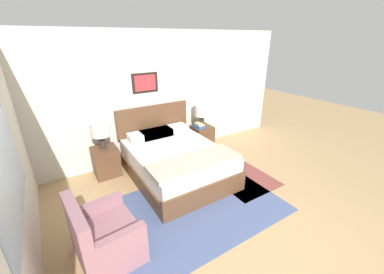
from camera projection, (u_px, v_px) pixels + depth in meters
name	position (u px, v px, depth m)	size (l,w,h in m)	color
ground_plane	(268.00, 264.00, 2.75)	(16.00, 16.00, 0.00)	tan
wall_back	(149.00, 98.00, 4.82)	(6.87, 0.09, 2.60)	beige
wall_left	(6.00, 159.00, 2.40)	(0.08, 5.70, 2.60)	beige
area_rug_main	(195.00, 207.00, 3.67)	(2.61, 1.80, 0.01)	#47567F
area_rug_bedside	(236.00, 174.00, 4.57)	(0.98, 1.51, 0.01)	brown
bed	(176.00, 160.00, 4.40)	(1.56, 2.01, 1.16)	brown
armchair	(104.00, 237.00, 2.76)	(0.74, 0.85, 0.83)	#8E606B
nightstand_near_window	(106.00, 161.00, 4.46)	(0.45, 0.48, 0.55)	brown
nightstand_by_door	(202.00, 137.00, 5.54)	(0.45, 0.48, 0.55)	brown
table_lamp_near_window	(100.00, 130.00, 4.23)	(0.33, 0.33, 0.50)	#2D2823
table_lamp_by_door	(202.00, 111.00, 5.32)	(0.33, 0.33, 0.50)	#2D2823
book_thick_bottom	(199.00, 127.00, 5.34)	(0.21, 0.25, 0.03)	#335693
book_hardcover_middle	(199.00, 126.00, 5.33)	(0.18, 0.26, 0.03)	#335693
book_novel_upper	(199.00, 124.00, 5.31)	(0.17, 0.26, 0.04)	beige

